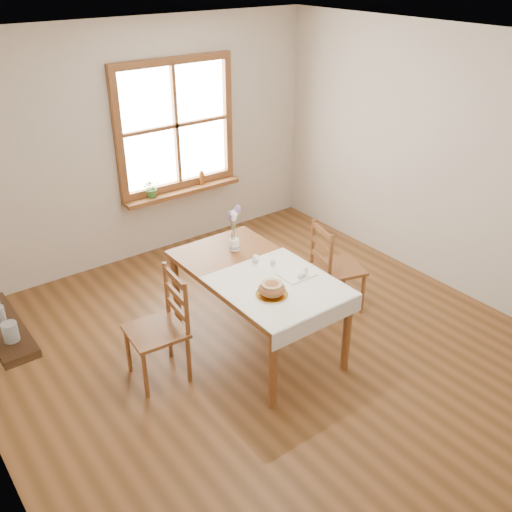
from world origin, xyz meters
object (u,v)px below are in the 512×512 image
(bread_plate, at_px, (272,295))
(flower_vase, at_px, (234,245))
(dining_table, at_px, (256,280))
(chair_left, at_px, (156,330))
(chair_right, at_px, (338,267))

(bread_plate, bearing_deg, flower_vase, 75.61)
(dining_table, xyz_separation_m, chair_left, (-0.93, 0.11, -0.19))
(dining_table, bearing_deg, flower_vase, 80.45)
(chair_left, bearing_deg, chair_right, 91.30)
(flower_vase, bearing_deg, chair_left, -162.70)
(chair_right, bearing_deg, chair_left, 102.32)
(bread_plate, bearing_deg, chair_right, 18.94)
(dining_table, height_order, flower_vase, flower_vase)
(chair_right, height_order, bread_plate, chair_right)
(chair_left, height_order, chair_right, chair_left)
(dining_table, distance_m, flower_vase, 0.45)
(dining_table, height_order, chair_left, chair_left)
(dining_table, distance_m, bread_plate, 0.43)
(chair_left, relative_size, chair_right, 1.02)
(chair_left, bearing_deg, dining_table, 87.84)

